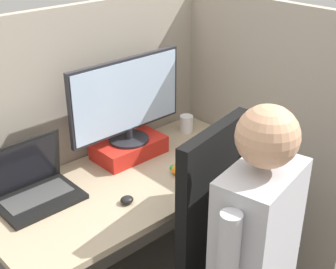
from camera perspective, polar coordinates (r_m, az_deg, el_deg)
cubicle_panel_back at (r=2.35m, az=-9.41°, el=-2.48°), size 1.83×0.05×1.47m
cubicle_panel_right at (r=2.50m, az=9.09°, el=-0.55°), size 0.04×1.25×1.47m
desk at (r=2.21m, az=-4.10°, el=-9.65°), size 1.33×0.62×0.76m
paper_box at (r=2.26m, az=-4.75°, el=-1.62°), size 0.34×0.20×0.08m
monitor at (r=2.15m, az=-5.05°, el=4.31°), size 0.61×0.19×0.40m
laptop at (r=2.00m, az=-15.91°, el=-6.36°), size 0.33×0.24×0.25m
mouse at (r=1.93m, az=-5.03°, el=-7.95°), size 0.06×0.05×0.03m
stapler at (r=2.39m, az=7.86°, el=-0.50°), size 0.04×0.14×0.06m
carrot_toy at (r=2.07m, az=2.08°, el=-4.92°), size 0.05×0.16×0.05m
person at (r=1.70m, az=12.03°, el=-14.72°), size 0.47×0.51×1.31m
coffee_mug at (r=2.49m, az=2.25°, el=1.33°), size 0.07×0.07×0.09m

